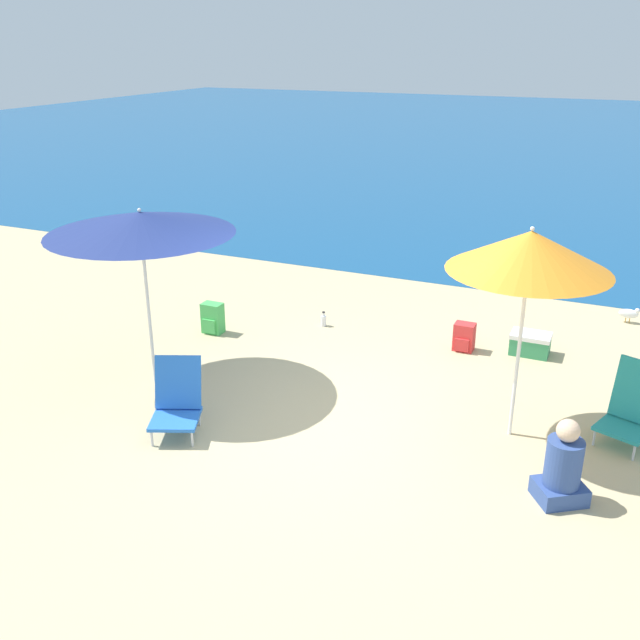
{
  "coord_description": "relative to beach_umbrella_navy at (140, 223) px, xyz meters",
  "views": [
    {
      "loc": [
        2.45,
        -5.97,
        3.71
      ],
      "look_at": [
        -0.31,
        0.25,
        1.0
      ],
      "focal_mm": 40.0,
      "sensor_mm": 36.0,
      "label": 1
    }
  ],
  "objects": [
    {
      "name": "backpack_red",
      "position": [
        3.04,
        2.34,
        -1.7
      ],
      "size": [
        0.25,
        0.22,
        0.36
      ],
      "color": "red",
      "rests_on": "ground"
    },
    {
      "name": "beach_umbrella_orange",
      "position": [
        3.95,
        0.48,
        0.02
      ],
      "size": [
        1.51,
        1.51,
        2.13
      ],
      "color": "white",
      "rests_on": "ground"
    },
    {
      "name": "beach_umbrella_navy",
      "position": [
        0.0,
        0.0,
        0.0
      ],
      "size": [
        2.02,
        2.02,
        2.04
      ],
      "color": "white",
      "rests_on": "ground"
    },
    {
      "name": "cooler_box",
      "position": [
        3.83,
        2.56,
        -1.74
      ],
      "size": [
        0.49,
        0.33,
        0.27
      ],
      "color": "#338C59",
      "rests_on": "ground"
    },
    {
      "name": "sea_water",
      "position": [
        2.29,
        24.75,
        -1.87
      ],
      "size": [
        60.0,
        40.0,
        0.01
      ],
      "color": "navy",
      "rests_on": "ground"
    },
    {
      "name": "beach_chair_blue",
      "position": [
        0.86,
        -0.79,
        -1.54
      ],
      "size": [
        0.65,
        0.71,
        0.74
      ],
      "rotation": [
        0.0,
        0.0,
        0.4
      ],
      "color": "silver",
      "rests_on": "ground"
    },
    {
      "name": "seagull",
      "position": [
        4.93,
        4.19,
        -1.74
      ],
      "size": [
        0.27,
        0.11,
        0.23
      ],
      "color": "gold",
      "rests_on": "ground"
    },
    {
      "name": "backpack_green",
      "position": [
        -0.18,
        1.54,
        -1.67
      ],
      "size": [
        0.27,
        0.21,
        0.41
      ],
      "color": "#47B756",
      "rests_on": "ground"
    },
    {
      "name": "ground_plane",
      "position": [
        2.29,
        -0.01,
        -1.88
      ],
      "size": [
        60.0,
        60.0,
        0.0
      ],
      "primitive_type": "plane",
      "color": "#C6B284"
    },
    {
      "name": "person_seated_near",
      "position": [
        4.53,
        -0.46,
        -1.56
      ],
      "size": [
        0.52,
        0.51,
        0.78
      ],
      "rotation": [
        0.0,
        0.0,
        -0.97
      ],
      "color": "#334C8C",
      "rests_on": "ground"
    },
    {
      "name": "water_bottle",
      "position": [
        1.09,
        2.36,
        -1.8
      ],
      "size": [
        0.08,
        0.08,
        0.21
      ],
      "color": "silver",
      "rests_on": "ground"
    },
    {
      "name": "beach_chair_teal",
      "position": [
        5.03,
        0.82,
        -1.5
      ],
      "size": [
        0.6,
        0.63,
        0.82
      ],
      "rotation": [
        0.0,
        0.0,
        -0.36
      ],
      "color": "silver",
      "rests_on": "ground"
    }
  ]
}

